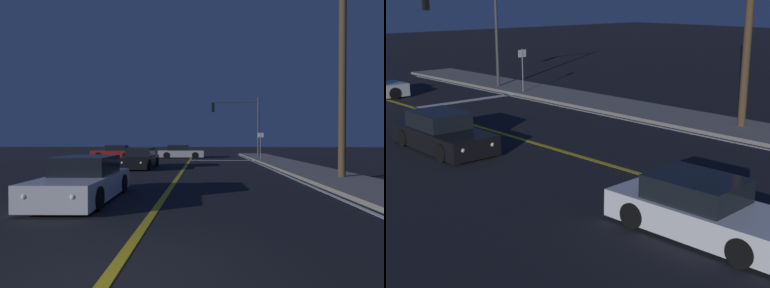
% 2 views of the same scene
% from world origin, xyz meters
% --- Properties ---
extents(sidewalk_right, '(3.20, 46.32, 0.15)m').
position_xyz_m(sidewalk_right, '(7.41, 12.87, 0.07)').
color(sidewalk_right, gray).
rests_on(sidewalk_right, ground).
extents(lane_line_center, '(0.20, 43.74, 0.01)m').
position_xyz_m(lane_line_center, '(0.00, 12.87, 0.01)').
color(lane_line_center, gold).
rests_on(lane_line_center, ground).
extents(lane_line_edge_right, '(0.16, 43.74, 0.01)m').
position_xyz_m(lane_line_edge_right, '(5.56, 12.87, 0.01)').
color(lane_line_edge_right, white).
rests_on(lane_line_edge_right, ground).
extents(stop_bar, '(5.81, 0.50, 0.01)m').
position_xyz_m(stop_bar, '(2.90, 24.23, 0.01)').
color(stop_bar, white).
rests_on(stop_bar, ground).
extents(car_lead_oncoming_black, '(1.97, 4.62, 1.34)m').
position_xyz_m(car_lead_oncoming_black, '(-2.94, 16.46, 0.58)').
color(car_lead_oncoming_black, black).
rests_on(car_lead_oncoming_black, ground).
extents(car_following_oncoming_white, '(2.06, 4.66, 1.34)m').
position_xyz_m(car_following_oncoming_white, '(-2.42, 5.67, 0.58)').
color(car_following_oncoming_white, silver).
rests_on(car_following_oncoming_white, ground).
extents(traffic_signal_near_right, '(4.65, 0.28, 6.02)m').
position_xyz_m(traffic_signal_near_right, '(4.96, 26.53, 4.05)').
color(traffic_signal_near_right, '#38383D').
rests_on(traffic_signal_near_right, ground).
extents(street_sign_corner, '(0.56, 0.10, 2.55)m').
position_xyz_m(street_sign_corner, '(6.31, 23.73, 1.71)').
color(street_sign_corner, slate).
rests_on(street_sign_corner, ground).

